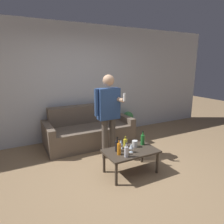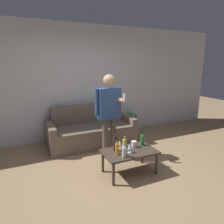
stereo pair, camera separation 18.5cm
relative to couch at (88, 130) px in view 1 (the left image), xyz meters
The scene contains 14 objects.
ground_plane 1.71m from the couch, 92.48° to the right, with size 16.00×16.00×0.00m, color #997A56.
wall_back 1.17m from the couch, 98.11° to the left, with size 8.00×0.06×2.70m.
couch is the anchor object (origin of this frame).
coffee_table 1.57m from the couch, 84.21° to the right, with size 0.88×0.53×0.40m.
bottle_orange 1.74m from the couch, 91.11° to the right, with size 0.06×0.06×0.23m.
bottle_green 1.54m from the couch, 72.05° to the right, with size 0.07×0.07×0.25m.
bottle_dark 1.62m from the couch, 93.29° to the right, with size 0.06×0.06×0.26m.
bottle_yellow 1.41m from the couch, 83.66° to the right, with size 0.07×0.07×0.19m.
bottle_red 1.50m from the couch, 92.19° to the right, with size 0.07×0.07×0.24m.
wine_glass_near 1.43m from the couch, 87.78° to the right, with size 0.07×0.07×0.15m.
wine_glass_far 1.64m from the couch, 85.61° to the right, with size 0.07×0.07×0.15m.
cup_on_table 1.50m from the couch, 78.54° to the right, with size 0.10×0.10×0.11m.
person_standing_front 1.08m from the couch, 83.70° to the right, with size 0.49×0.42×1.60m.
potted_plant 1.33m from the couch, 14.08° to the left, with size 0.27×0.27×0.53m.
Camera 1 is at (-1.45, -2.44, 1.79)m, focal length 32.00 mm.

